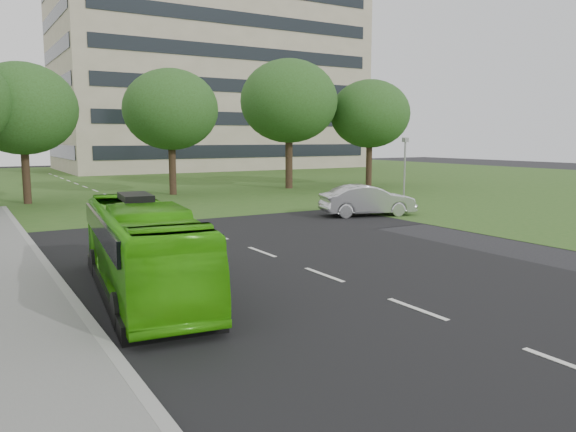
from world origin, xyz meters
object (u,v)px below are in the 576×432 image
(office_building, at_px, (211,77))
(camera_pole, at_px, (405,160))
(tree_park_e, at_px, (370,114))
(tree_park_b, at_px, (22,109))
(tree_park_d, at_px, (289,101))
(bus, at_px, (143,249))
(tree_park_c, at_px, (171,110))
(sedan, at_px, (368,200))

(office_building, relative_size, camera_pole, 9.64)
(office_building, relative_size, tree_park_e, 4.41)
(tree_park_e, bearing_deg, tree_park_b, 179.20)
(tree_park_e, bearing_deg, camera_pole, -117.57)
(tree_park_d, distance_m, bus, 32.46)
(tree_park_c, bearing_deg, camera_pole, -45.12)
(bus, xyz_separation_m, sedan, (14.74, 8.94, -0.39))
(tree_park_c, height_order, tree_park_e, tree_park_e)
(tree_park_d, distance_m, tree_park_e, 7.42)
(tree_park_c, height_order, bus, tree_park_c)
(tree_park_c, distance_m, tree_park_e, 17.28)
(tree_park_b, xyz_separation_m, tree_park_e, (27.09, -0.38, 0.25))
(tree_park_d, height_order, camera_pole, tree_park_d)
(tree_park_d, bearing_deg, tree_park_b, -176.95)
(tree_park_e, distance_m, bus, 36.16)
(tree_park_c, bearing_deg, tree_park_e, -4.19)
(tree_park_c, relative_size, tree_park_e, 1.00)
(office_building, relative_size, bus, 4.60)
(tree_park_b, bearing_deg, office_building, 51.76)
(office_building, bearing_deg, sedan, -103.97)
(tree_park_c, xyz_separation_m, tree_park_e, (17.23, -1.26, 0.02))
(office_building, bearing_deg, tree_park_d, -102.76)
(office_building, bearing_deg, bus, -114.72)
(tree_park_c, xyz_separation_m, bus, (-9.53, -25.06, -4.94))
(tree_park_d, distance_m, camera_pole, 12.86)
(tree_park_e, height_order, camera_pole, tree_park_e)
(bus, bearing_deg, tree_park_c, 75.76)
(office_building, distance_m, bus, 66.08)
(camera_pole, bearing_deg, tree_park_c, 130.18)
(camera_pole, bearing_deg, tree_park_d, 93.50)
(tree_park_b, bearing_deg, tree_park_c, 5.12)
(office_building, relative_size, sedan, 7.99)
(office_building, xyz_separation_m, tree_park_d, (-7.68, -33.90, -5.42))
(tree_park_e, xyz_separation_m, sedan, (-12.03, -14.86, -5.35))
(office_building, relative_size, tree_park_c, 4.42)
(office_building, distance_m, camera_pole, 47.28)
(tree_park_c, bearing_deg, office_building, 62.56)
(tree_park_d, distance_m, sedan, 18.11)
(tree_park_d, bearing_deg, bus, -127.76)
(office_building, distance_m, tree_park_e, 35.91)
(tree_park_d, bearing_deg, camera_pole, -81.81)
(tree_park_c, distance_m, camera_pole, 16.99)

